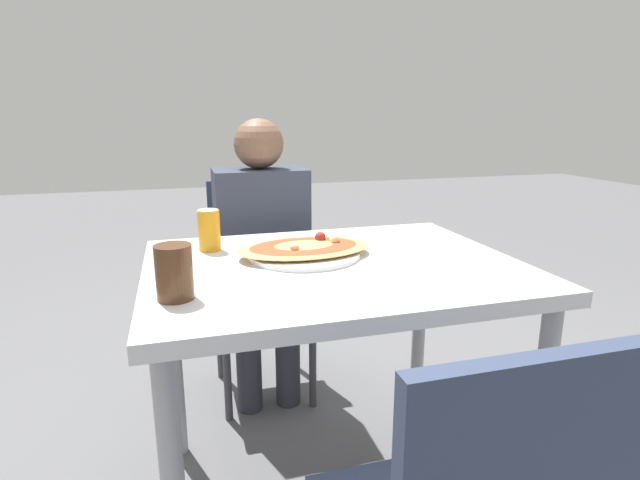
# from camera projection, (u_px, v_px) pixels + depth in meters

# --- Properties ---
(dining_table) EXTENTS (1.02, 0.79, 0.76)m
(dining_table) POSITION_uv_depth(u_px,v_px,m) (333.00, 292.00, 1.41)
(dining_table) COLOR silver
(dining_table) RESTS_ON ground_plane
(chair_far_seated) EXTENTS (0.40, 0.40, 0.89)m
(chair_far_seated) POSITION_uv_depth(u_px,v_px,m) (259.00, 274.00, 2.10)
(chair_far_seated) COLOR #2D3851
(chair_far_seated) RESTS_ON ground_plane
(person_seated) EXTENTS (0.35, 0.24, 1.15)m
(person_seated) POSITION_uv_depth(u_px,v_px,m) (262.00, 243.00, 1.95)
(person_seated) COLOR #2D2D38
(person_seated) RESTS_ON ground_plane
(pizza_main) EXTENTS (0.40, 0.33, 0.06)m
(pizza_main) POSITION_uv_depth(u_px,v_px,m) (304.00, 250.00, 1.45)
(pizza_main) COLOR white
(pizza_main) RESTS_ON dining_table
(soda_can) EXTENTS (0.07, 0.07, 0.12)m
(soda_can) POSITION_uv_depth(u_px,v_px,m) (209.00, 230.00, 1.50)
(soda_can) COLOR orange
(soda_can) RESTS_ON dining_table
(drink_glass) EXTENTS (0.08, 0.08, 0.12)m
(drink_glass) POSITION_uv_depth(u_px,v_px,m) (174.00, 272.00, 1.10)
(drink_glass) COLOR #4C2D19
(drink_glass) RESTS_ON dining_table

